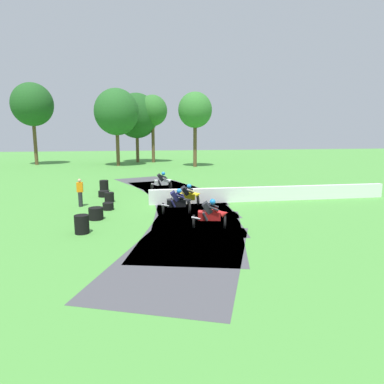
{
  "coord_description": "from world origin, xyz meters",
  "views": [
    {
      "loc": [
        -3.19,
        -20.34,
        4.3
      ],
      "look_at": [
        -0.02,
        -1.13,
        0.9
      ],
      "focal_mm": 32.48,
      "sensor_mm": 36.0,
      "label": 1
    }
  ],
  "objects_px": {
    "tire_stack_near": "(82,224)",
    "tire_stack_mid_a": "(96,214)",
    "tire_stack_far": "(109,197)",
    "tire_stack_extra_a": "(104,194)",
    "motorcycle_chase_black": "(178,202)",
    "track_marshal": "(80,193)",
    "motorcycle_lead_red": "(211,214)",
    "motorcycle_trailing_yellow": "(188,195)",
    "tire_stack_extra_b": "(104,186)",
    "tire_stack_mid_b": "(108,206)",
    "motorcycle_fourth_white": "(162,181)"
  },
  "relations": [
    {
      "from": "motorcycle_chase_black",
      "to": "motorcycle_fourth_white",
      "type": "relative_size",
      "value": 1.0
    },
    {
      "from": "tire_stack_far",
      "to": "tire_stack_mid_a",
      "type": "bearing_deg",
      "value": -94.63
    },
    {
      "from": "motorcycle_lead_red",
      "to": "tire_stack_mid_a",
      "type": "relative_size",
      "value": 2.39
    },
    {
      "from": "motorcycle_chase_black",
      "to": "tire_stack_mid_b",
      "type": "bearing_deg",
      "value": 156.95
    },
    {
      "from": "tire_stack_mid_a",
      "to": "tire_stack_far",
      "type": "bearing_deg",
      "value": 85.37
    },
    {
      "from": "tire_stack_extra_a",
      "to": "motorcycle_trailing_yellow",
      "type": "bearing_deg",
      "value": -36.46
    },
    {
      "from": "motorcycle_trailing_yellow",
      "to": "tire_stack_near",
      "type": "xyz_separation_m",
      "value": [
        -5.29,
        -4.77,
        -0.23
      ]
    },
    {
      "from": "tire_stack_extra_b",
      "to": "tire_stack_far",
      "type": "bearing_deg",
      "value": -81.05
    },
    {
      "from": "tire_stack_extra_a",
      "to": "track_marshal",
      "type": "bearing_deg",
      "value": -109.92
    },
    {
      "from": "motorcycle_trailing_yellow",
      "to": "tire_stack_near",
      "type": "bearing_deg",
      "value": -137.99
    },
    {
      "from": "motorcycle_chase_black",
      "to": "tire_stack_extra_a",
      "type": "xyz_separation_m",
      "value": [
        -4.29,
        5.64,
        -0.46
      ]
    },
    {
      "from": "motorcycle_fourth_white",
      "to": "tire_stack_extra_a",
      "type": "distance_m",
      "value": 4.54
    },
    {
      "from": "tire_stack_mid_a",
      "to": "tire_stack_extra_b",
      "type": "relative_size",
      "value": 0.89
    },
    {
      "from": "tire_stack_far",
      "to": "track_marshal",
      "type": "height_order",
      "value": "track_marshal"
    },
    {
      "from": "motorcycle_fourth_white",
      "to": "tire_stack_far",
      "type": "xyz_separation_m",
      "value": [
        -3.58,
        -3.81,
        -0.36
      ]
    },
    {
      "from": "motorcycle_fourth_white",
      "to": "tire_stack_far",
      "type": "relative_size",
      "value": 2.82
    },
    {
      "from": "motorcycle_lead_red",
      "to": "motorcycle_fourth_white",
      "type": "xyz_separation_m",
      "value": [
        -1.33,
        10.64,
        0.0
      ]
    },
    {
      "from": "tire_stack_far",
      "to": "track_marshal",
      "type": "distance_m",
      "value": 1.96
    },
    {
      "from": "motorcycle_lead_red",
      "to": "tire_stack_near",
      "type": "relative_size",
      "value": 2.13
    },
    {
      "from": "motorcycle_lead_red",
      "to": "tire_stack_far",
      "type": "distance_m",
      "value": 8.42
    },
    {
      "from": "tire_stack_near",
      "to": "tire_stack_mid_a",
      "type": "bearing_deg",
      "value": 81.88
    },
    {
      "from": "motorcycle_fourth_white",
      "to": "tire_stack_near",
      "type": "xyz_separation_m",
      "value": [
        -4.27,
        -10.49,
        -0.26
      ]
    },
    {
      "from": "tire_stack_extra_a",
      "to": "motorcycle_chase_black",
      "type": "bearing_deg",
      "value": -52.77
    },
    {
      "from": "motorcycle_chase_black",
      "to": "track_marshal",
      "type": "distance_m",
      "value": 6.0
    },
    {
      "from": "motorcycle_trailing_yellow",
      "to": "tire_stack_extra_b",
      "type": "bearing_deg",
      "value": 131.0
    },
    {
      "from": "motorcycle_trailing_yellow",
      "to": "motorcycle_fourth_white",
      "type": "distance_m",
      "value": 5.81
    },
    {
      "from": "tire_stack_near",
      "to": "tire_stack_far",
      "type": "xyz_separation_m",
      "value": [
        0.69,
        6.68,
        -0.1
      ]
    },
    {
      "from": "tire_stack_near",
      "to": "track_marshal",
      "type": "relative_size",
      "value": 0.49
    },
    {
      "from": "tire_stack_extra_b",
      "to": "track_marshal",
      "type": "relative_size",
      "value": 0.49
    },
    {
      "from": "motorcycle_lead_red",
      "to": "tire_stack_extra_b",
      "type": "bearing_deg",
      "value": 116.9
    },
    {
      "from": "tire_stack_mid_b",
      "to": "tire_stack_near",
      "type": "bearing_deg",
      "value": -99.79
    },
    {
      "from": "motorcycle_lead_red",
      "to": "motorcycle_fourth_white",
      "type": "distance_m",
      "value": 10.72
    },
    {
      "from": "motorcycle_chase_black",
      "to": "tire_stack_extra_a",
      "type": "relative_size",
      "value": 2.4
    },
    {
      "from": "tire_stack_extra_a",
      "to": "tire_stack_mid_b",
      "type": "bearing_deg",
      "value": -81.93
    },
    {
      "from": "motorcycle_trailing_yellow",
      "to": "tire_stack_extra_b",
      "type": "height_order",
      "value": "motorcycle_trailing_yellow"
    },
    {
      "from": "tire_stack_far",
      "to": "tire_stack_extra_b",
      "type": "xyz_separation_m",
      "value": [
        -0.65,
        4.13,
        0.1
      ]
    },
    {
      "from": "track_marshal",
      "to": "tire_stack_near",
      "type": "bearing_deg",
      "value": -81.23
    },
    {
      "from": "tire_stack_mid_b",
      "to": "tire_stack_extra_a",
      "type": "bearing_deg",
      "value": 98.07
    },
    {
      "from": "tire_stack_mid_a",
      "to": "tire_stack_far",
      "type": "relative_size",
      "value": 1.19
    },
    {
      "from": "motorcycle_lead_red",
      "to": "motorcycle_trailing_yellow",
      "type": "distance_m",
      "value": 4.93
    },
    {
      "from": "motorcycle_chase_black",
      "to": "tire_stack_far",
      "type": "xyz_separation_m",
      "value": [
        -3.8,
        3.79,
        -0.36
      ]
    },
    {
      "from": "motorcycle_fourth_white",
      "to": "track_marshal",
      "type": "height_order",
      "value": "track_marshal"
    },
    {
      "from": "tire_stack_near",
      "to": "motorcycle_trailing_yellow",
      "type": "bearing_deg",
      "value": 42.01
    },
    {
      "from": "motorcycle_chase_black",
      "to": "tire_stack_far",
      "type": "distance_m",
      "value": 5.37
    },
    {
      "from": "motorcycle_lead_red",
      "to": "motorcycle_fourth_white",
      "type": "relative_size",
      "value": 1.01
    },
    {
      "from": "tire_stack_mid_a",
      "to": "tire_stack_mid_b",
      "type": "xyz_separation_m",
      "value": [
        0.43,
        2.11,
        -0.1
      ]
    },
    {
      "from": "motorcycle_lead_red",
      "to": "tire_stack_extra_a",
      "type": "distance_m",
      "value": 10.24
    },
    {
      "from": "tire_stack_near",
      "to": "tire_stack_extra_b",
      "type": "bearing_deg",
      "value": 89.81
    },
    {
      "from": "tire_stack_mid_b",
      "to": "tire_stack_extra_b",
      "type": "height_order",
      "value": "tire_stack_extra_b"
    },
    {
      "from": "motorcycle_trailing_yellow",
      "to": "tire_stack_near",
      "type": "height_order",
      "value": "motorcycle_trailing_yellow"
    }
  ]
}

